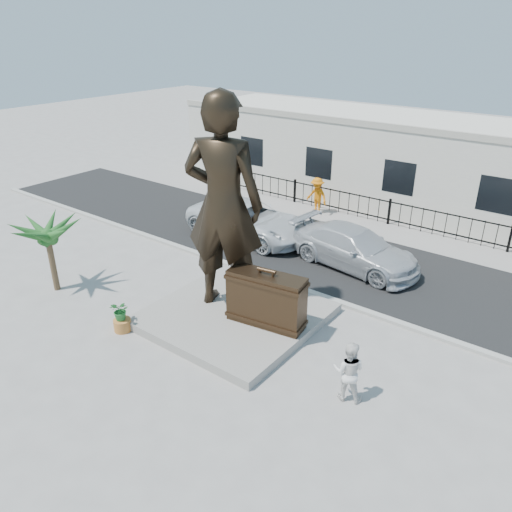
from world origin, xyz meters
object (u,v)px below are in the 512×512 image
at_px(suitcase, 266,299).
at_px(car_white, 249,220).
at_px(tourist, 349,371).
at_px(statue, 223,205).

distance_m(suitcase, car_white, 7.83).
xyz_separation_m(suitcase, tourist, (3.57, -1.27, -0.31)).
bearing_deg(statue, car_white, -78.31).
bearing_deg(tourist, statue, -34.32).
xyz_separation_m(statue, tourist, (5.43, -1.51, -2.98)).
relative_size(statue, car_white, 1.19).
relative_size(statue, tourist, 4.11).
bearing_deg(car_white, tourist, -129.21).
bearing_deg(suitcase, statue, 163.99).
xyz_separation_m(statue, suitcase, (1.87, -0.24, -2.66)).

